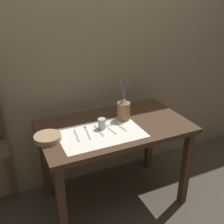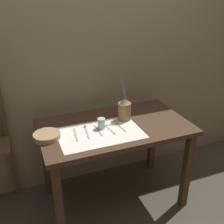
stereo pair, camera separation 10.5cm
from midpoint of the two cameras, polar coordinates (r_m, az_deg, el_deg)
ground_plane at (r=2.61m, az=1.68°, el=-18.09°), size 12.00×12.00×0.00m
stone_wall_back at (r=2.42m, az=-2.38°, el=10.99°), size 7.00×0.06×2.40m
wooden_table at (r=2.21m, az=1.89°, el=-5.34°), size 1.23×0.72×0.78m
linen_cloth at (r=2.04m, az=-1.15°, el=-4.59°), size 0.65×0.41×0.00m
pitcher_with_flowers at (r=2.21m, az=4.08°, el=0.40°), size 0.11×0.11×0.37m
wooden_bowl at (r=2.00m, az=-12.54°, el=-5.14°), size 0.20×0.20×0.04m
glass_tumbler_near at (r=2.08m, az=-0.88°, el=-2.52°), size 0.06×0.06×0.09m
knife_center at (r=2.02m, az=-6.43°, el=-4.91°), size 0.04×0.19×0.00m
spoon_outer at (r=2.09m, az=-4.26°, el=-3.72°), size 0.04×0.20×0.02m
fork_outer at (r=2.07m, az=-1.54°, el=-4.02°), size 0.01×0.19×0.00m
fork_inner at (r=2.08m, az=0.85°, el=-3.75°), size 0.04×0.19×0.00m
spoon_inner at (r=2.17m, az=2.35°, el=-2.46°), size 0.04×0.21×0.02m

